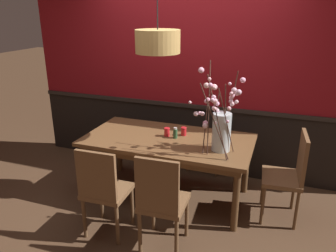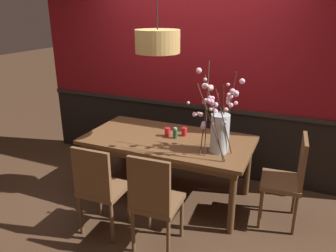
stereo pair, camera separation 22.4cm
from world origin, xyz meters
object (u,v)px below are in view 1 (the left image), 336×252
object	(u,v)px
dining_table	(168,145)
condiment_bottle	(175,133)
chair_far_side_left	(168,128)
chair_near_side_left	(103,188)
vase_with_blossoms	(221,128)
candle_holder_nearer_center	(184,131)
candle_holder_nearer_edge	(167,132)
chair_head_east_end	(290,172)
chair_near_side_right	(161,199)
chair_far_side_right	(208,131)
pendant_lamp	(158,42)

from	to	relation	value
dining_table	condiment_bottle	distance (m)	0.16
chair_far_side_left	chair_near_side_left	world-z (taller)	chair_near_side_left
vase_with_blossoms	candle_holder_nearer_center	bearing A→B (deg)	149.58
chair_near_side_left	chair_far_side_left	bearing A→B (deg)	89.92
candle_holder_nearer_center	dining_table	bearing A→B (deg)	-133.56
candle_holder_nearer_center	candle_holder_nearer_edge	xyz separation A→B (m)	(-0.17, -0.09, 0.00)
chair_near_side_left	condiment_bottle	size ratio (longest dim) A/B	7.54
candle_holder_nearer_edge	chair_head_east_end	bearing A→B (deg)	-2.05
dining_table	chair_head_east_end	distance (m)	1.32
chair_head_east_end	candle_holder_nearer_center	bearing A→B (deg)	173.36
chair_far_side_left	condiment_bottle	bearing A→B (deg)	-65.76
chair_far_side_left	condiment_bottle	xyz separation A→B (m)	(0.40, -0.88, 0.29)
dining_table	chair_near_side_right	xyz separation A→B (m)	(0.26, -0.90, -0.12)
vase_with_blossoms	condiment_bottle	xyz separation A→B (m)	(-0.53, 0.16, -0.18)
chair_far_side_right	condiment_bottle	bearing A→B (deg)	-101.15
dining_table	chair_near_side_left	distance (m)	0.95
condiment_bottle	chair_near_side_left	bearing A→B (deg)	-113.53
chair_near_side_right	chair_far_side_right	distance (m)	1.80
chair_near_side_left	vase_with_blossoms	size ratio (longest dim) A/B	1.03
chair_near_side_right	chair_far_side_right	bearing A→B (deg)	90.44
dining_table	condiment_bottle	xyz separation A→B (m)	(0.07, 0.03, 0.14)
chair_head_east_end	chair_far_side_right	bearing A→B (deg)	139.94
candle_holder_nearer_center	chair_far_side_left	bearing A→B (deg)	120.90
chair_far_side_left	vase_with_blossoms	world-z (taller)	vase_with_blossoms
candle_holder_nearer_center	condiment_bottle	xyz separation A→B (m)	(-0.06, -0.11, 0.01)
chair_head_east_end	chair_near_side_right	bearing A→B (deg)	-139.22
chair_head_east_end	condiment_bottle	distance (m)	1.26
chair_near_side_right	chair_far_side_left	size ratio (longest dim) A/B	1.09
chair_head_east_end	candle_holder_nearer_center	world-z (taller)	chair_head_east_end
dining_table	chair_head_east_end	bearing A→B (deg)	0.36
vase_with_blossoms	candle_holder_nearer_edge	world-z (taller)	vase_with_blossoms
candle_holder_nearer_center	pendant_lamp	world-z (taller)	pendant_lamp
chair_near_side_right	candle_holder_nearer_center	bearing A→B (deg)	96.67
condiment_bottle	pendant_lamp	size ratio (longest dim) A/B	0.12
chair_far_side_right	pendant_lamp	distance (m)	1.63
chair_head_east_end	chair_far_side_right	size ratio (longest dim) A/B	1.04
candle_holder_nearer_edge	chair_near_side_right	bearing A→B (deg)	-72.94
chair_head_east_end	candle_holder_nearer_center	distance (m)	1.21
chair_head_east_end	chair_far_side_right	xyz separation A→B (m)	(-1.07, 0.90, -0.01)
chair_near_side_left	candle_holder_nearer_edge	xyz separation A→B (m)	(0.29, 0.94, 0.26)
chair_far_side_left	condiment_bottle	size ratio (longest dim) A/B	7.16
dining_table	chair_near_side_left	world-z (taller)	chair_near_side_left
dining_table	chair_near_side_left	xyz separation A→B (m)	(-0.33, -0.89, -0.13)
dining_table	condiment_bottle	bearing A→B (deg)	23.94
vase_with_blossoms	candle_holder_nearer_edge	xyz separation A→B (m)	(-0.64, 0.19, -0.19)
vase_with_blossoms	condiment_bottle	world-z (taller)	vase_with_blossoms
chair_near_side_left	pendant_lamp	bearing A→B (deg)	73.75
chair_near_side_right	vase_with_blossoms	xyz separation A→B (m)	(0.35, 0.77, 0.44)
condiment_bottle	candle_holder_nearer_center	bearing A→B (deg)	60.39
chair_far_side_right	condiment_bottle	xyz separation A→B (m)	(-0.17, -0.87, 0.27)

